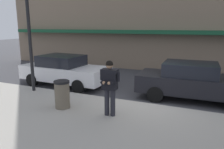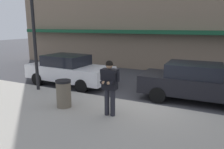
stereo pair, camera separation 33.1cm
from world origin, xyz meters
The scene contains 8 objects.
ground_plane centered at (0.00, 0.00, 0.00)m, with size 80.00×80.00×0.00m, color #3D3D42.
sidewalk centered at (1.00, -2.85, 0.07)m, with size 32.00×5.30×0.14m, color #A8A399.
curb_paint_line centered at (1.00, 0.05, 0.00)m, with size 28.00×0.12×0.01m, color silver.
parked_sedan_near centered at (-4.40, 1.07, 0.79)m, with size 4.57×2.07×1.54m.
parked_sedan_mid centered at (1.73, 1.31, 0.79)m, with size 4.55×2.03×1.54m.
man_texting_on_phone centered at (-0.57, -1.84, 1.25)m, with size 0.65×0.60×1.81m.
street_lamp_post centered at (-4.85, -0.65, 3.14)m, with size 0.36×0.36×4.88m.
trash_bin centered at (-2.39, -1.87, 0.63)m, with size 0.55×0.55×0.98m.
Camera 2 is at (2.45, -7.74, 2.98)m, focal length 35.00 mm.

